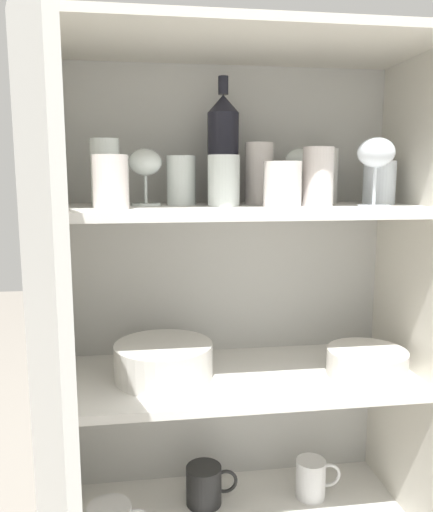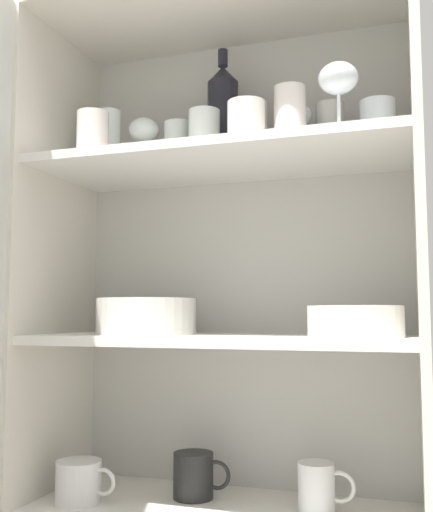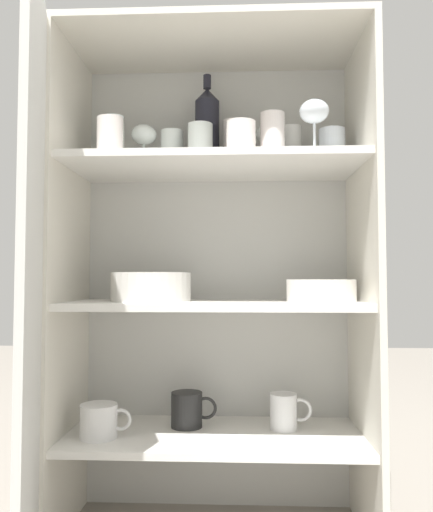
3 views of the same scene
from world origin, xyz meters
name	(u,v)px [view 3 (image 3 of 3)]	position (x,y,z in m)	size (l,w,h in m)	color
cupboard_back_panel	(217,284)	(0.00, 0.35, 0.68)	(0.85, 0.02, 1.37)	silver
cupboard_side_left	(69,284)	(-0.42, 0.17, 0.68)	(0.02, 0.38, 1.37)	silver
cupboard_side_right	(363,284)	(0.42, 0.17, 0.68)	(0.02, 0.38, 1.37)	silver
cupboard_top_panel	(214,44)	(0.00, 0.17, 1.38)	(0.85, 0.38, 0.02)	silver
shelf_board_lower	(214,436)	(0.00, 0.17, 0.26)	(0.82, 0.34, 0.02)	white
shelf_board_middle	(214,305)	(0.00, 0.17, 0.62)	(0.82, 0.34, 0.02)	white
shelf_board_upper	(214,166)	(0.00, 0.17, 1.02)	(0.82, 0.34, 0.02)	white
cupboard_door	(31,285)	(-0.36, -0.22, 0.68)	(0.15, 0.41, 1.37)	silver
tumbler_glass_0	(200,144)	(-0.04, 0.17, 1.09)	(0.07, 0.07, 0.11)	white
tumbler_glass_1	(332,147)	(0.34, 0.20, 1.08)	(0.08, 0.08, 0.10)	white
tumbler_glass_2	(113,141)	(-0.30, 0.19, 1.10)	(0.06, 0.06, 0.15)	white
tumbler_glass_3	(291,148)	(0.23, 0.27, 1.10)	(0.07, 0.07, 0.13)	white
tumbler_glass_4	(234,145)	(0.06, 0.24, 1.10)	(0.07, 0.07, 0.14)	silver
tumbler_glass_5	(241,140)	(0.08, 0.11, 1.08)	(0.08, 0.08, 0.10)	silver
tumbler_glass_6	(172,150)	(-0.13, 0.23, 1.09)	(0.07, 0.07, 0.11)	white
tumbler_glass_7	(110,138)	(-0.28, 0.09, 1.08)	(0.07, 0.07, 0.11)	silver
tumbler_glass_8	(272,136)	(0.16, 0.14, 1.09)	(0.07, 0.07, 0.13)	silver
wine_glass_0	(268,137)	(0.16, 0.25, 1.12)	(0.07, 0.07, 0.13)	white
wine_glass_1	(144,137)	(-0.21, 0.21, 1.12)	(0.07, 0.07, 0.13)	white
wine_glass_2	(314,114)	(0.27, 0.08, 1.14)	(0.08, 0.08, 0.15)	white
wine_bottle	(207,129)	(-0.03, 0.27, 1.16)	(0.08, 0.08, 0.30)	black
plate_stack_white	(151,287)	(-0.18, 0.17, 0.68)	(0.23, 0.23, 0.08)	silver
mixing_bowl_large	(321,290)	(0.29, 0.12, 0.67)	(0.18, 0.18, 0.06)	silver
coffee_mug_primary	(284,411)	(0.20, 0.21, 0.32)	(0.12, 0.08, 0.10)	white
coffee_mug_extra_1	(99,421)	(-0.31, 0.11, 0.32)	(0.14, 0.10, 0.09)	white
coffee_mug_extra_2	(188,410)	(-0.08, 0.22, 0.32)	(0.13, 0.09, 0.10)	black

